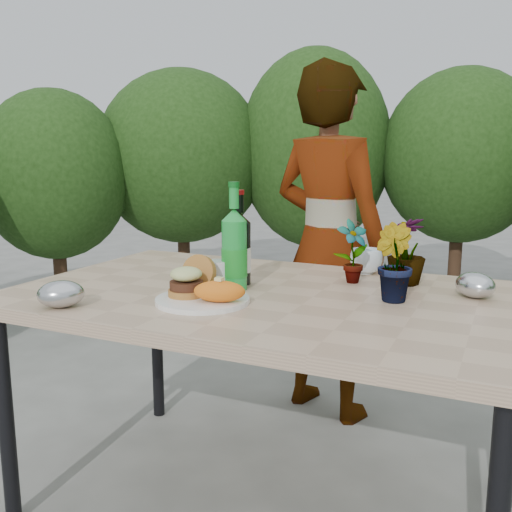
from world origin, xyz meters
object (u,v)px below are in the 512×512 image
at_px(dinner_plate, 203,300).
at_px(person, 329,244).
at_px(wine_bottle, 240,250).
at_px(patio_table, 266,309).

distance_m(dinner_plate, person, 1.00).
bearing_deg(person, wine_bottle, 101.17).
relative_size(patio_table, dinner_plate, 5.71).
height_order(wine_bottle, person, person).
distance_m(dinner_plate, wine_bottle, 0.29).
bearing_deg(dinner_plate, person, 85.73).
xyz_separation_m(patio_table, person, (-0.05, 0.80, 0.09)).
height_order(patio_table, person, person).
height_order(dinner_plate, wine_bottle, wine_bottle).
relative_size(dinner_plate, person, 0.18).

